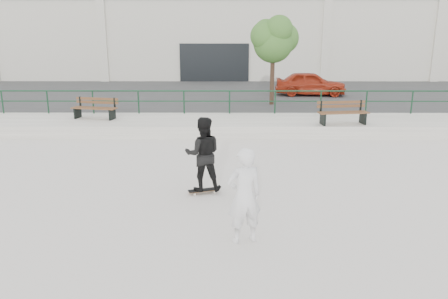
{
  "coord_description": "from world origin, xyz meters",
  "views": [
    {
      "loc": [
        0.84,
        -8.21,
        3.97
      ],
      "look_at": [
        0.8,
        2.0,
        1.22
      ],
      "focal_mm": 35.0,
      "sensor_mm": 36.0,
      "label": 1
    }
  ],
  "objects_px": {
    "tree": "(274,38)",
    "red_car": "(310,83)",
    "standing_skater": "(203,154)",
    "seated_skater": "(244,196)",
    "bench_left": "(95,108)",
    "skateboard": "(204,190)",
    "bench_right": "(343,113)"
  },
  "relations": [
    {
      "from": "tree",
      "to": "red_car",
      "type": "distance_m",
      "value": 4.78
    },
    {
      "from": "tree",
      "to": "standing_skater",
      "type": "bearing_deg",
      "value": -104.47
    },
    {
      "from": "tree",
      "to": "seated_skater",
      "type": "distance_m",
      "value": 14.21
    },
    {
      "from": "seated_skater",
      "to": "bench_left",
      "type": "bearing_deg",
      "value": -78.8
    },
    {
      "from": "tree",
      "to": "bench_left",
      "type": "bearing_deg",
      "value": -154.08
    },
    {
      "from": "skateboard",
      "to": "standing_skater",
      "type": "bearing_deg",
      "value": -18.2
    },
    {
      "from": "tree",
      "to": "standing_skater",
      "type": "height_order",
      "value": "tree"
    },
    {
      "from": "standing_skater",
      "to": "bench_left",
      "type": "bearing_deg",
      "value": -60.84
    },
    {
      "from": "bench_right",
      "to": "skateboard",
      "type": "distance_m",
      "value": 8.16
    },
    {
      "from": "red_car",
      "to": "standing_skater",
      "type": "height_order",
      "value": "standing_skater"
    },
    {
      "from": "bench_right",
      "to": "standing_skater",
      "type": "bearing_deg",
      "value": -136.56
    },
    {
      "from": "red_car",
      "to": "bench_left",
      "type": "bearing_deg",
      "value": 129.61
    },
    {
      "from": "tree",
      "to": "seated_skater",
      "type": "bearing_deg",
      "value": -98.07
    },
    {
      "from": "seated_skater",
      "to": "tree",
      "type": "bearing_deg",
      "value": -116.71
    },
    {
      "from": "bench_right",
      "to": "red_car",
      "type": "relative_size",
      "value": 0.51
    },
    {
      "from": "bench_left",
      "to": "bench_right",
      "type": "relative_size",
      "value": 0.97
    },
    {
      "from": "bench_right",
      "to": "skateboard",
      "type": "xyz_separation_m",
      "value": [
        -5.12,
        -6.3,
        -0.87
      ]
    },
    {
      "from": "bench_left",
      "to": "red_car",
      "type": "height_order",
      "value": "red_car"
    },
    {
      "from": "bench_right",
      "to": "skateboard",
      "type": "relative_size",
      "value": 2.5
    },
    {
      "from": "red_car",
      "to": "skateboard",
      "type": "relative_size",
      "value": 4.91
    },
    {
      "from": "standing_skater",
      "to": "bench_right",
      "type": "bearing_deg",
      "value": -133.16
    },
    {
      "from": "bench_right",
      "to": "standing_skater",
      "type": "height_order",
      "value": "standing_skater"
    },
    {
      "from": "tree",
      "to": "standing_skater",
      "type": "distance_m",
      "value": 11.82
    },
    {
      "from": "standing_skater",
      "to": "seated_skater",
      "type": "relative_size",
      "value": 0.99
    },
    {
      "from": "skateboard",
      "to": "standing_skater",
      "type": "xyz_separation_m",
      "value": [
        0.0,
        0.0,
        0.96
      ]
    },
    {
      "from": "bench_right",
      "to": "seated_skater",
      "type": "bearing_deg",
      "value": -122.59
    },
    {
      "from": "bench_right",
      "to": "skateboard",
      "type": "bearing_deg",
      "value": -136.56
    },
    {
      "from": "tree",
      "to": "skateboard",
      "type": "height_order",
      "value": "tree"
    },
    {
      "from": "standing_skater",
      "to": "tree",
      "type": "bearing_deg",
      "value": -108.56
    },
    {
      "from": "standing_skater",
      "to": "seated_skater",
      "type": "height_order",
      "value": "standing_skater"
    },
    {
      "from": "bench_right",
      "to": "tree",
      "type": "distance_m",
      "value": 6.0
    },
    {
      "from": "red_car",
      "to": "standing_skater",
      "type": "xyz_separation_m",
      "value": [
        -5.36,
        -14.36,
        -0.14
      ]
    }
  ]
}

